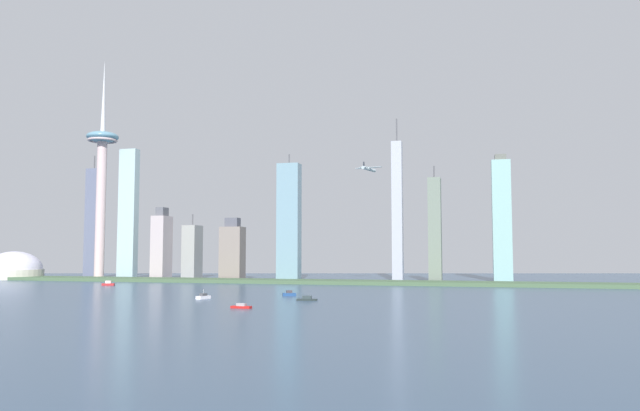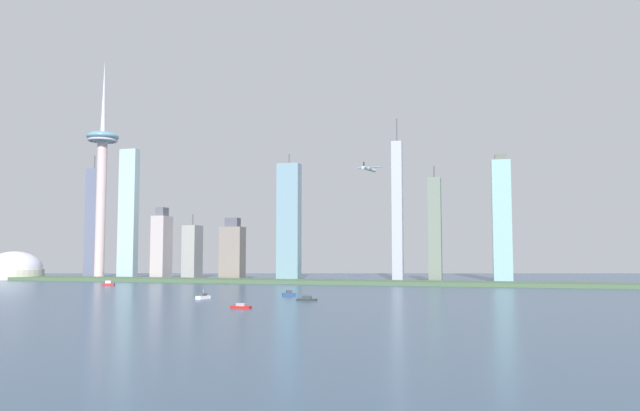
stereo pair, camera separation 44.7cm
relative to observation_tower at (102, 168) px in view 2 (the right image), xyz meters
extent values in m
cube|color=#456041|center=(287.82, -26.98, -144.41)|extent=(847.06, 47.77, 3.89)
cylinder|color=beige|center=(0.00, 0.00, -52.00)|extent=(12.66, 12.66, 188.72)
ellipsoid|color=#5B8BA2|center=(0.00, 0.00, 42.36)|extent=(41.58, 41.58, 14.18)
torus|color=beige|center=(0.00, 0.00, 37.40)|extent=(38.18, 38.18, 2.84)
cone|color=silver|center=(0.00, 0.00, 97.88)|extent=(6.33, 6.33, 96.86)
cylinder|color=beige|center=(-115.26, -18.87, -139.97)|extent=(74.20, 74.20, 12.78)
ellipsoid|color=silver|center=(-115.26, -18.87, -133.58)|extent=(70.49, 70.49, 47.51)
cube|color=#6F93A2|center=(260.26, -1.07, -74.84)|extent=(26.85, 17.32, 143.03)
cylinder|color=#4C4C51|center=(260.26, -1.07, 2.60)|extent=(1.60, 1.60, 11.85)
cube|color=slate|center=(433.31, 13.47, -85.30)|extent=(14.66, 20.61, 122.11)
cylinder|color=#4C4C51|center=(433.31, 13.47, -17.01)|extent=(1.60, 1.60, 14.48)
cube|color=gray|center=(182.84, 9.70, -112.78)|extent=(27.85, 21.14, 67.14)
cube|color=#4D4F5A|center=(182.84, 9.70, -73.51)|extent=(16.71, 12.68, 11.40)
cube|color=gray|center=(108.36, 49.58, -110.66)|extent=(18.95, 26.31, 71.39)
cylinder|color=#4C4C51|center=(108.36, 49.58, -67.35)|extent=(1.60, 1.60, 15.22)
cube|color=slate|center=(-34.39, 33.40, -70.82)|extent=(17.74, 13.60, 151.08)
cylinder|color=#4C4C51|center=(-34.39, 33.40, 14.02)|extent=(1.60, 1.60, 18.59)
cube|color=#A2C0C4|center=(27.36, 22.14, -59.25)|extent=(24.27, 12.44, 174.22)
cube|color=#86B5B2|center=(510.56, 64.27, -72.77)|extent=(22.16, 24.97, 147.16)
cube|color=#585B54|center=(510.56, 64.27, 4.50)|extent=(13.30, 14.98, 7.38)
cube|color=#AEA0A4|center=(82.33, 13.49, -105.15)|extent=(18.20, 25.97, 82.40)
cube|color=#54565E|center=(82.33, 13.49, -58.30)|extent=(10.92, 15.58, 11.30)
cube|color=#A8ADBC|center=(387.16, 37.48, -60.73)|extent=(12.59, 15.56, 171.25)
cylinder|color=#4C4C51|center=(387.16, 37.48, 39.42)|extent=(1.60, 1.60, 29.04)
cube|color=navy|center=(327.09, -217.37, -145.20)|extent=(11.62, 8.43, 2.32)
cube|color=#3A3337|center=(327.09, -217.37, -142.97)|extent=(5.58, 4.71, 2.15)
cube|color=#1E2828|center=(354.06, -260.35, -145.70)|extent=(15.56, 5.57, 1.32)
cube|color=#2A3739|center=(354.06, -260.35, -143.87)|extent=(6.94, 3.55, 2.33)
cube|color=red|center=(328.55, -328.63, -145.63)|extent=(13.88, 5.44, 1.46)
cube|color=#98969B|center=(328.55, -328.63, -144.02)|extent=(6.20, 3.52, 1.77)
cube|color=white|center=(271.82, -264.37, -145.19)|extent=(7.94, 13.16, 2.32)
cube|color=#3E4044|center=(271.82, -264.37, -143.09)|extent=(4.72, 6.12, 1.89)
cylinder|color=silver|center=(271.82, -264.37, -140.58)|extent=(0.24, 0.24, 3.14)
cube|color=#AE2426|center=(94.95, -122.62, -145.20)|extent=(13.47, 7.47, 2.32)
cube|color=silver|center=(94.95, -122.62, -142.61)|extent=(6.22, 4.25, 2.86)
cylinder|color=#AABCC3|center=(359.27, -6.36, -13.75)|extent=(12.32, 31.81, 3.77)
sphere|color=#AABCC3|center=(363.61, 9.03, -13.75)|extent=(3.77, 3.77, 3.77)
cube|color=#AABCC3|center=(359.27, -6.36, -12.05)|extent=(32.72, 13.05, 0.50)
cube|color=#AABCC3|center=(355.62, -19.29, -13.18)|extent=(11.86, 6.02, 0.40)
cube|color=#2D333D|center=(355.62, -19.29, -9.36)|extent=(1.30, 3.04, 5.00)
camera|label=1|loc=(474.32, -699.22, -109.19)|focal=33.88mm
camera|label=2|loc=(474.75, -699.11, -109.19)|focal=33.88mm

